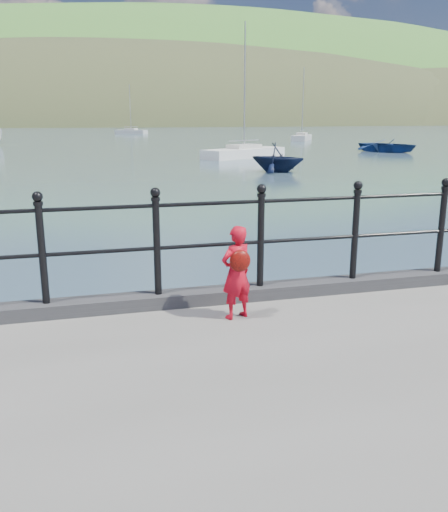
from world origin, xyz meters
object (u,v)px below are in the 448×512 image
object	(u,v)px
launch_navy	(277,157)
sailboat_near	(244,153)
child	(237,272)
sailboat_far	(302,138)
railing	(210,232)
sailboat_deep	(131,132)
launch_blue	(389,146)

from	to	relation	value
launch_navy	sailboat_near	size ratio (longest dim) A/B	0.32
child	sailboat_far	bearing A→B (deg)	-133.90
railing	sailboat_near	distance (m)	35.95
child	launch_navy	distance (m)	25.66
launch_navy	sailboat_deep	xyz separation A→B (m)	(-1.59, 70.44, -0.48)
child	launch_navy	xyz separation A→B (m)	(9.29, 23.91, -0.68)
railing	launch_navy	bearing A→B (deg)	67.99
launch_blue	sailboat_deep	bearing A→B (deg)	83.02
child	sailboat_far	size ratio (longest dim) A/B	0.11
sailboat_deep	sailboat_near	xyz separation A→B (m)	(2.94, -59.53, -0.00)
sailboat_deep	sailboat_far	bearing A→B (deg)	-24.54
sailboat_far	sailboat_near	size ratio (longest dim) A/B	0.94
railing	sailboat_far	bearing A→B (deg)	66.37
launch_blue	sailboat_deep	distance (m)	58.86
sailboat_deep	railing	bearing A→B (deg)	-59.39
launch_navy	sailboat_deep	bearing A→B (deg)	45.58
launch_navy	sailboat_far	bearing A→B (deg)	19.68
railing	child	distance (m)	0.66
launch_blue	sailboat_deep	xyz separation A→B (m)	(-17.23, 56.28, -0.22)
launch_blue	sailboat_far	distance (m)	23.69
launch_navy	sailboat_far	size ratio (longest dim) A/B	0.34
sailboat_deep	launch_navy	bearing A→B (deg)	-53.31
sailboat_deep	sailboat_near	size ratio (longest dim) A/B	0.87
railing	child	world-z (taller)	railing
sailboat_far	sailboat_near	xyz separation A→B (m)	(-15.96, -26.88, -0.00)
child	sailboat_far	world-z (taller)	sailboat_far
child	launch_blue	distance (m)	45.52
sailboat_far	launch_blue	bearing A→B (deg)	-152.87
launch_blue	sailboat_deep	world-z (taller)	sailboat_deep
railing	launch_navy	distance (m)	25.20
launch_navy	sailboat_deep	world-z (taller)	sailboat_deep
launch_navy	sailboat_near	xyz separation A→B (m)	(1.35, 10.92, -0.48)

